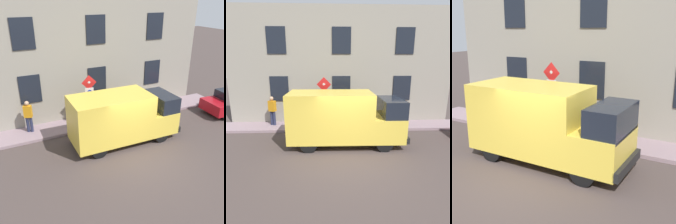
{
  "view_description": "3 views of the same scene",
  "coord_description": "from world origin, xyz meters",
  "views": [
    {
      "loc": [
        -8.13,
        5.35,
        6.73
      ],
      "look_at": [
        3.21,
        -0.06,
        0.95
      ],
      "focal_mm": 41.17,
      "sensor_mm": 36.0,
      "label": 1
    },
    {
      "loc": [
        -7.31,
        0.75,
        3.91
      ],
      "look_at": [
        3.01,
        0.3,
        1.26
      ],
      "focal_mm": 32.52,
      "sensor_mm": 36.0,
      "label": 2
    },
    {
      "loc": [
        -6.16,
        -4.92,
        4.26
      ],
      "look_at": [
        2.87,
        0.07,
        1.41
      ],
      "focal_mm": 48.96,
      "sensor_mm": 36.0,
      "label": 3
    }
  ],
  "objects": [
    {
      "name": "ground_plane",
      "position": [
        0.0,
        0.0,
        0.0
      ],
      "size": [
        80.0,
        80.0,
        0.0
      ],
      "primitive_type": "plane",
      "color": "#463A37"
    },
    {
      "name": "sidewalk_slab",
      "position": [
        4.28,
        0.0,
        0.07
      ],
      "size": [
        1.66,
        15.67,
        0.14
      ],
      "primitive_type": "cube",
      "color": "gray",
      "rests_on": "ground_plane"
    },
    {
      "name": "building_facade",
      "position": [
        5.45,
        0.0,
        3.48
      ],
      "size": [
        0.75,
        13.67,
        6.97
      ],
      "color": "gray",
      "rests_on": "ground_plane"
    },
    {
      "name": "sign_post_stacked",
      "position": [
        3.65,
        1.03,
        1.89
      ],
      "size": [
        0.17,
        0.56,
        2.77
      ],
      "color": "#474C47",
      "rests_on": "sidewalk_slab"
    },
    {
      "name": "delivery_van",
      "position": [
        1.75,
        0.09,
        1.33
      ],
      "size": [
        2.09,
        5.36,
        2.5
      ],
      "rotation": [
        0.0,
        0.0,
        4.7
      ],
      "color": "yellow",
      "rests_on": "ground_plane"
    },
    {
      "name": "bicycle_red",
      "position": [
        4.56,
        -1.12,
        0.51
      ],
      "size": [
        0.46,
        1.71,
        0.89
      ],
      "rotation": [
        0.0,
        0.0,
        1.52
      ],
      "color": "black",
      "rests_on": "sidewalk_slab"
    },
    {
      "name": "bicycle_blue",
      "position": [
        4.56,
        -0.3,
        0.51
      ],
      "size": [
        0.46,
        1.71,
        0.89
      ],
      "rotation": [
        0.0,
        0.0,
        1.55
      ],
      "color": "black",
      "rests_on": "sidewalk_slab"
    },
    {
      "name": "bicycle_purple",
      "position": [
        4.56,
        0.51,
        0.51
      ],
      "size": [
        0.46,
        1.71,
        0.89
      ],
      "rotation": [
        0.0,
        0.0,
        1.46
      ],
      "color": "black",
      "rests_on": "sidewalk_slab"
    },
    {
      "name": "pedestrian",
      "position": [
        4.45,
        4.11,
        1.07
      ],
      "size": [
        0.39,
        0.47,
        1.72
      ],
      "rotation": [
        0.0,
        0.0,
        5.91
      ],
      "color": "#262B47",
      "rests_on": "sidewalk_slab"
    },
    {
      "name": "litter_bin",
      "position": [
        3.8,
        -0.57,
        0.59
      ],
      "size": [
        0.44,
        0.44,
        0.9
      ],
      "primitive_type": "cylinder",
      "color": "#2D5133",
      "rests_on": "sidewalk_slab"
    }
  ]
}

